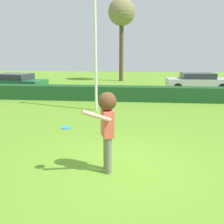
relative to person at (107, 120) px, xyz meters
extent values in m
plane|color=#639629|center=(0.25, 0.29, -1.21)|extent=(60.00, 60.00, 0.00)
cylinder|color=#6F735A|center=(0.04, -0.09, -0.79)|extent=(0.14, 0.14, 0.84)
cylinder|color=#6F735A|center=(-0.03, 0.10, -0.79)|extent=(0.14, 0.14, 0.84)
cube|color=#E05547|center=(0.01, 0.00, -0.08)|extent=(0.34, 0.43, 0.58)
cylinder|color=#DB9784|center=(-0.17, -0.31, 0.16)|extent=(0.61, 0.30, 0.30)
cylinder|color=#DB9784|center=(-0.07, 0.22, -0.10)|extent=(0.09, 0.09, 0.62)
sphere|color=#DB9784|center=(0.01, 0.00, 0.38)|extent=(0.22, 0.22, 0.22)
sphere|color=#56341E|center=(0.01, 0.00, 0.41)|extent=(0.40, 0.40, 0.40)
cylinder|color=#268CE5|center=(-0.86, -0.19, -0.15)|extent=(0.22, 0.22, 0.03)
cylinder|color=silver|center=(-1.24, 6.13, 1.79)|extent=(0.12, 0.12, 6.01)
cube|color=#1B4922|center=(0.25, 8.71, -0.81)|extent=(26.26, 0.90, 0.80)
cube|color=#1E6633|center=(-7.66, 11.09, -0.64)|extent=(4.42, 2.37, 0.55)
cube|color=#2D333D|center=(-7.66, 11.09, -0.16)|extent=(2.43, 1.90, 0.40)
cylinder|color=black|center=(-6.07, 11.69, -0.91)|extent=(0.61, 0.20, 0.60)
cylinder|color=black|center=(-6.34, 10.01, -0.91)|extent=(0.61, 0.20, 0.60)
cylinder|color=black|center=(-8.97, 12.17, -0.91)|extent=(0.61, 0.20, 0.60)
cube|color=#B7B7BC|center=(4.82, 13.05, -0.64)|extent=(4.25, 1.83, 0.55)
cube|color=#2D333D|center=(4.82, 13.05, -0.16)|extent=(2.25, 1.63, 0.40)
cylinder|color=black|center=(6.27, 13.95, -0.91)|extent=(0.60, 0.12, 0.60)
cylinder|color=black|center=(6.32, 12.25, -0.91)|extent=(0.60, 0.12, 0.60)
cylinder|color=black|center=(3.33, 13.86, -0.91)|extent=(0.60, 0.12, 0.60)
cylinder|color=black|center=(3.38, 12.16, -0.91)|extent=(0.60, 0.12, 0.60)
cylinder|color=brown|center=(-0.92, 18.68, 1.26)|extent=(0.38, 0.38, 4.94)
sphere|color=olive|center=(-0.92, 18.68, 4.94)|extent=(2.42, 2.42, 2.42)
camera|label=1|loc=(0.64, -5.24, 1.42)|focal=40.52mm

